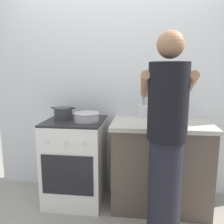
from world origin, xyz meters
name	(u,v)px	position (x,y,z in m)	size (l,w,h in m)	color
ground	(106,208)	(0.00, 0.00, 0.00)	(6.00, 6.00, 0.00)	gray
back_wall	(129,85)	(0.20, 0.50, 1.25)	(3.20, 0.10, 2.50)	silver
countertop	(160,164)	(0.55, 0.15, 0.45)	(1.00, 0.60, 0.90)	brown
stove_range	(76,160)	(-0.35, 0.15, 0.45)	(0.60, 0.62, 0.90)	white
pot	(63,113)	(-0.49, 0.20, 0.96)	(0.26, 0.20, 0.12)	#38383D
mixing_bowl	(87,116)	(-0.21, 0.11, 0.95)	(0.27, 0.27, 0.09)	#B7B7BC
utensil_crock	(143,109)	(0.36, 0.35, 1.00)	(0.10, 0.10, 0.33)	silver
spice_bottle	(161,118)	(0.55, 0.18, 0.94)	(0.04, 0.04, 0.08)	silver
person	(166,144)	(0.54, -0.43, 0.86)	(0.41, 0.50, 1.70)	black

